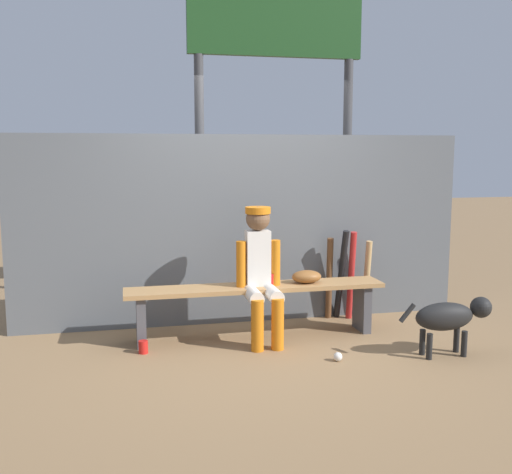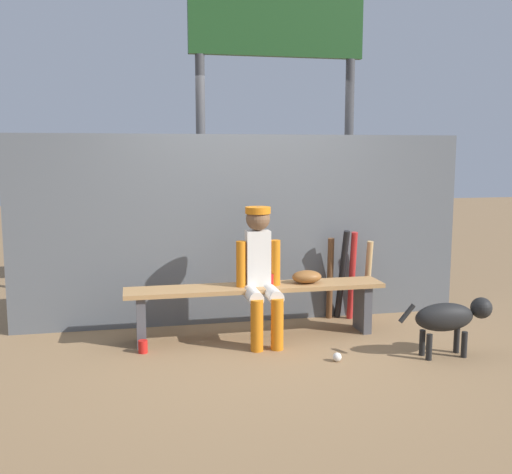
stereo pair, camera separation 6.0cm
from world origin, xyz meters
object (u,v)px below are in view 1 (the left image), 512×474
(cup_on_bench, at_px, (270,279))
(bat_aluminum_red, at_px, (351,276))
(bat_wood_tan, at_px, (367,279))
(baseball, at_px, (338,357))
(dugout_bench, at_px, (256,297))
(bat_aluminum_black, at_px, (341,275))
(scoreboard, at_px, (281,52))
(dog, at_px, (450,317))
(player_seated, at_px, (261,269))
(cup_on_ground, at_px, (143,347))
(baseball_glove, at_px, (307,277))
(bat_wood_dark, at_px, (329,278))

(cup_on_bench, bearing_deg, bat_aluminum_red, 22.38)
(bat_wood_tan, distance_m, baseball, 1.45)
(dugout_bench, xyz_separation_m, cup_on_bench, (0.13, -0.02, 0.17))
(bat_aluminum_black, xyz_separation_m, scoreboard, (-0.45, 0.78, 2.31))
(dugout_bench, bearing_deg, dog, -29.37)
(player_seated, bearing_deg, bat_wood_tan, 23.02)
(cup_on_ground, bearing_deg, baseball_glove, 8.52)
(bat_wood_dark, height_order, bat_wood_tan, bat_wood_dark)
(dugout_bench, height_order, cup_on_ground, dugout_bench)
(bat_wood_dark, height_order, scoreboard, scoreboard)
(bat_aluminum_red, bearing_deg, cup_on_ground, -164.28)
(cup_on_bench, distance_m, dog, 1.60)
(bat_aluminum_black, relative_size, cup_on_bench, 8.57)
(player_seated, xyz_separation_m, bat_aluminum_red, (1.06, 0.48, -0.21))
(bat_aluminum_black, bearing_deg, cup_on_ground, -162.69)
(dog, bearing_deg, bat_wood_dark, 115.84)
(cup_on_bench, relative_size, dog, 0.13)
(bat_wood_dark, bearing_deg, baseball_glove, -130.70)
(baseball_glove, relative_size, bat_wood_dark, 0.33)
(bat_aluminum_black, height_order, baseball, bat_aluminum_black)
(bat_aluminum_black, xyz_separation_m, baseball, (-0.46, -1.18, -0.43))
(dugout_bench, height_order, cup_on_bench, cup_on_bench)
(player_seated, xyz_separation_m, bat_wood_dark, (0.85, 0.56, -0.24))
(bat_wood_dark, xyz_separation_m, bat_wood_tan, (0.40, -0.03, -0.02))
(player_seated, xyz_separation_m, cup_on_bench, (0.11, 0.09, -0.12))
(cup_on_ground, height_order, cup_on_bench, cup_on_bench)
(player_seated, height_order, bat_aluminum_red, player_seated)
(baseball_glove, distance_m, cup_on_ground, 1.62)
(cup_on_bench, bearing_deg, dog, -31.03)
(baseball_glove, distance_m, bat_wood_dark, 0.60)
(player_seated, xyz_separation_m, bat_aluminum_black, (0.96, 0.52, -0.20))
(player_seated, xyz_separation_m, dog, (1.47, -0.72, -0.33))
(cup_on_ground, relative_size, cup_on_bench, 1.00)
(dugout_bench, distance_m, cup_on_ground, 1.11)
(bat_aluminum_red, relative_size, baseball, 12.41)
(dugout_bench, xyz_separation_m, bat_wood_tan, (1.27, 0.42, 0.03))
(cup_on_ground, bearing_deg, bat_aluminum_black, 17.31)
(baseball_glove, xyz_separation_m, bat_wood_dark, (0.38, 0.45, -0.13))
(baseball, bearing_deg, player_seated, 127.16)
(bat_aluminum_black, bearing_deg, scoreboard, 119.84)
(scoreboard, bearing_deg, dog, -64.64)
(bat_aluminum_red, bearing_deg, baseball, -115.99)
(scoreboard, bearing_deg, baseball, -90.47)
(player_seated, height_order, scoreboard, scoreboard)
(bat_aluminum_red, height_order, cup_on_ground, bat_aluminum_red)
(bat_wood_tan, relative_size, cup_on_ground, 7.34)
(bat_wood_dark, relative_size, bat_aluminum_red, 0.92)
(dog, bearing_deg, scoreboard, 115.36)
(baseball_glove, xyz_separation_m, scoreboard, (0.05, 1.18, 2.22))
(baseball_glove, height_order, bat_wood_tan, bat_wood_tan)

